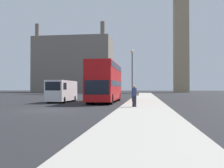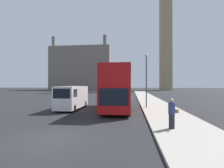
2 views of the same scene
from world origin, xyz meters
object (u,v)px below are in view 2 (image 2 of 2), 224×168
object	(u,v)px
clock_tower	(166,16)
pedestrian	(172,114)
white_van	(72,97)
red_double_decker_bus	(119,87)
street_lamp	(146,72)

from	to	relation	value
clock_tower	pedestrian	size ratio (longest dim) A/B	42.21
white_van	pedestrian	bearing A→B (deg)	-43.03
pedestrian	red_double_decker_bus	bearing A→B (deg)	113.37
red_double_decker_bus	street_lamp	distance (m)	3.46
red_double_decker_bus	street_lamp	size ratio (longest dim) A/B	1.78
clock_tower	street_lamp	world-z (taller)	clock_tower
clock_tower	street_lamp	bearing A→B (deg)	-102.42
street_lamp	red_double_decker_bus	bearing A→B (deg)	-163.34
red_double_decker_bus	white_van	xyz separation A→B (m)	(-4.96, -0.33, -1.09)
clock_tower	red_double_decker_bus	bearing A→B (deg)	-104.59
street_lamp	white_van	bearing A→B (deg)	-171.30
pedestrian	street_lamp	world-z (taller)	street_lamp
clock_tower	street_lamp	size ratio (longest dim) A/B	12.07
clock_tower	red_double_decker_bus	size ratio (longest dim) A/B	6.77
white_van	street_lamp	distance (m)	8.44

